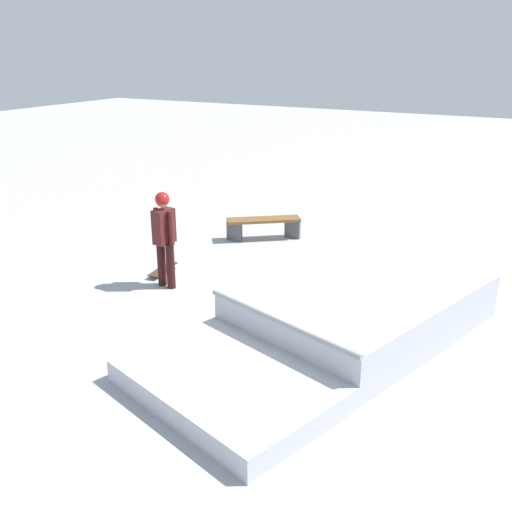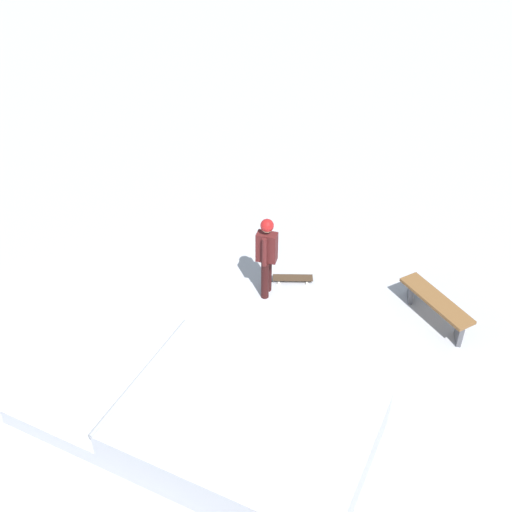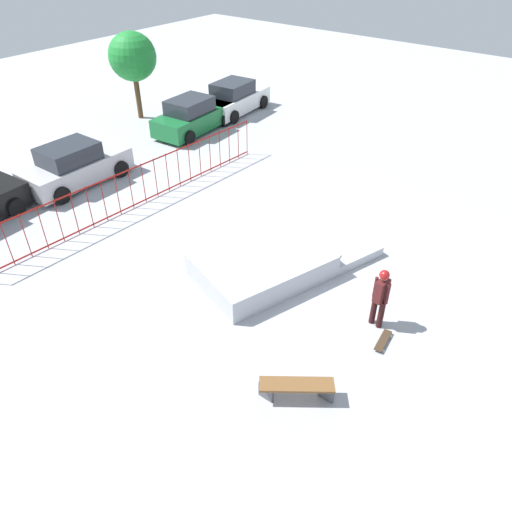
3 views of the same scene
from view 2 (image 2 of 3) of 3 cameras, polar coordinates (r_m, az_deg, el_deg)
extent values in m
plane|color=#A8AAB2|center=(10.22, -3.33, -14.06)|extent=(60.00, 60.00, 0.00)
cube|color=#B0B3BB|center=(9.56, -0.81, -15.56)|extent=(4.22, 3.56, 0.70)
cube|color=#B0B3BB|center=(10.77, -14.03, -10.81)|extent=(2.50, 3.02, 0.30)
cylinder|color=gray|center=(9.94, -10.33, -10.52)|extent=(0.86, 2.50, 0.08)
cylinder|color=black|center=(11.91, 0.82, -2.23)|extent=(0.15, 0.15, 0.82)
cylinder|color=black|center=(12.07, 1.10, -1.59)|extent=(0.15, 0.15, 0.82)
cube|color=#4C1919|center=(11.56, 1.00, 0.83)|extent=(0.41, 0.27, 0.60)
cylinder|color=#4C1919|center=(11.42, 0.77, 0.33)|extent=(0.09, 0.09, 0.60)
cylinder|color=#4C1919|center=(11.69, 1.22, 1.32)|extent=(0.09, 0.09, 0.60)
sphere|color=tan|center=(11.30, 1.02, 2.67)|extent=(0.22, 0.22, 0.22)
sphere|color=#A51919|center=(11.28, 1.02, 2.80)|extent=(0.25, 0.25, 0.25)
cube|color=#3F2D1E|center=(12.51, 3.38, -1.99)|extent=(0.82, 0.30, 0.02)
cylinder|color=silver|center=(12.44, 2.10, -2.50)|extent=(0.06, 0.04, 0.06)
cylinder|color=silver|center=(12.62, 2.08, -1.84)|extent=(0.06, 0.04, 0.06)
cylinder|color=silver|center=(12.47, 4.67, -2.52)|extent=(0.06, 0.04, 0.06)
cylinder|color=silver|center=(12.65, 4.62, -1.86)|extent=(0.06, 0.04, 0.06)
cube|color=brown|center=(11.87, 16.16, -3.91)|extent=(1.29, 1.52, 0.06)
cube|color=#4C4C51|center=(12.35, 13.98, -3.06)|extent=(0.08, 0.36, 0.42)
cube|color=#4C4C51|center=(11.71, 18.08, -6.58)|extent=(0.08, 0.36, 0.42)
camera|label=1|loc=(10.10, -53.69, -2.01)|focal=40.41mm
camera|label=3|loc=(14.77, 48.37, 29.91)|focal=34.05mm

